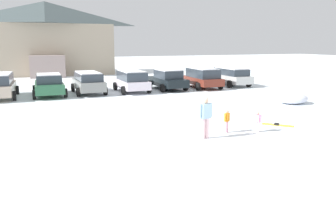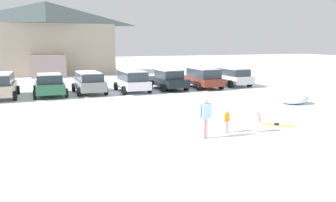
{
  "view_description": "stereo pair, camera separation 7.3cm",
  "coord_description": "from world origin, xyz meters",
  "px_view_note": "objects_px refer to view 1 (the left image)",
  "views": [
    {
      "loc": [
        -6.21,
        -9.13,
        3.71
      ],
      "look_at": [
        -0.26,
        5.45,
        0.91
      ],
      "focal_mm": 35.0,
      "sensor_mm": 36.0,
      "label": 1
    },
    {
      "loc": [
        -6.14,
        -9.16,
        3.71
      ],
      "look_at": [
        -0.26,
        5.45,
        0.91
      ],
      "focal_mm": 35.0,
      "sensor_mm": 36.0,
      "label": 2
    }
  ],
  "objects_px": {
    "parked_black_sedan": "(168,79)",
    "plowed_snow_pile": "(293,98)",
    "parked_green_coupe": "(49,85)",
    "parked_maroon_van": "(202,77)",
    "skier_child_in_orange_jacket": "(227,120)",
    "skier_child_in_pink_snowsuit": "(258,120)",
    "skier_adult_in_blue_parka": "(205,115)",
    "parked_white_suv": "(132,80)",
    "pair_of_skis": "(277,125)",
    "parked_beige_suv": "(0,85)",
    "ski_lodge": "(46,38)",
    "parked_silver_wagon": "(231,76)",
    "parked_grey_wagon": "(88,82)"
  },
  "relations": [
    {
      "from": "parked_beige_suv",
      "to": "parked_green_coupe",
      "type": "distance_m",
      "value": 3.14
    },
    {
      "from": "parked_beige_suv",
      "to": "plowed_snow_pile",
      "type": "height_order",
      "value": "parked_beige_suv"
    },
    {
      "from": "parked_green_coupe",
      "to": "parked_grey_wagon",
      "type": "relative_size",
      "value": 0.99
    },
    {
      "from": "skier_child_in_orange_jacket",
      "to": "plowed_snow_pile",
      "type": "relative_size",
      "value": 0.5
    },
    {
      "from": "parked_beige_suv",
      "to": "parked_silver_wagon",
      "type": "distance_m",
      "value": 18.26
    },
    {
      "from": "parked_green_coupe",
      "to": "parked_maroon_van",
      "type": "distance_m",
      "value": 12.07
    },
    {
      "from": "skier_child_in_orange_jacket",
      "to": "pair_of_skis",
      "type": "distance_m",
      "value": 2.88
    },
    {
      "from": "parked_white_suv",
      "to": "pair_of_skis",
      "type": "bearing_deg",
      "value": -75.48
    },
    {
      "from": "parked_beige_suv",
      "to": "parked_grey_wagon",
      "type": "distance_m",
      "value": 5.9
    },
    {
      "from": "parked_beige_suv",
      "to": "parked_grey_wagon",
      "type": "height_order",
      "value": "parked_beige_suv"
    },
    {
      "from": "ski_lodge",
      "to": "parked_white_suv",
      "type": "distance_m",
      "value": 19.05
    },
    {
      "from": "parked_black_sedan",
      "to": "skier_child_in_orange_jacket",
      "type": "height_order",
      "value": "parked_black_sedan"
    },
    {
      "from": "parked_white_suv",
      "to": "skier_child_in_pink_snowsuit",
      "type": "height_order",
      "value": "parked_white_suv"
    },
    {
      "from": "parked_silver_wagon",
      "to": "ski_lodge",
      "type": "bearing_deg",
      "value": 129.4
    },
    {
      "from": "parked_green_coupe",
      "to": "parked_grey_wagon",
      "type": "distance_m",
      "value": 2.77
    },
    {
      "from": "parked_green_coupe",
      "to": "skier_child_in_orange_jacket",
      "type": "relative_size",
      "value": 4.38
    },
    {
      "from": "pair_of_skis",
      "to": "parked_white_suv",
      "type": "bearing_deg",
      "value": 104.52
    },
    {
      "from": "parked_white_suv",
      "to": "parked_maroon_van",
      "type": "xyz_separation_m",
      "value": [
        6.09,
        -0.11,
        0.02
      ]
    },
    {
      "from": "parked_beige_suv",
      "to": "parked_green_coupe",
      "type": "relative_size",
      "value": 1.08
    },
    {
      "from": "skier_child_in_orange_jacket",
      "to": "pair_of_skis",
      "type": "relative_size",
      "value": 0.81
    },
    {
      "from": "ski_lodge",
      "to": "parked_beige_suv",
      "type": "relative_size",
      "value": 3.39
    },
    {
      "from": "parked_beige_suv",
      "to": "plowed_snow_pile",
      "type": "relative_size",
      "value": 2.36
    },
    {
      "from": "parked_silver_wagon",
      "to": "skier_child_in_orange_jacket",
      "type": "relative_size",
      "value": 4.56
    },
    {
      "from": "parked_black_sedan",
      "to": "plowed_snow_pile",
      "type": "distance_m",
      "value": 10.01
    },
    {
      "from": "pair_of_skis",
      "to": "parked_grey_wagon",
      "type": "bearing_deg",
      "value": 116.39
    },
    {
      "from": "skier_adult_in_blue_parka",
      "to": "skier_child_in_orange_jacket",
      "type": "height_order",
      "value": "skier_adult_in_blue_parka"
    },
    {
      "from": "parked_green_coupe",
      "to": "skier_child_in_pink_snowsuit",
      "type": "height_order",
      "value": "parked_green_coupe"
    },
    {
      "from": "parked_silver_wagon",
      "to": "parked_grey_wagon",
      "type": "bearing_deg",
      "value": 179.7
    },
    {
      "from": "parked_silver_wagon",
      "to": "skier_child_in_orange_jacket",
      "type": "bearing_deg",
      "value": -123.41
    },
    {
      "from": "parked_maroon_van",
      "to": "parked_beige_suv",
      "type": "bearing_deg",
      "value": 177.97
    },
    {
      "from": "parked_grey_wagon",
      "to": "parked_white_suv",
      "type": "distance_m",
      "value": 3.24
    },
    {
      "from": "ski_lodge",
      "to": "plowed_snow_pile",
      "type": "distance_m",
      "value": 29.96
    },
    {
      "from": "parked_black_sedan",
      "to": "skier_child_in_pink_snowsuit",
      "type": "xyz_separation_m",
      "value": [
        -1.32,
        -13.37,
        -0.31
      ]
    },
    {
      "from": "parked_black_sedan",
      "to": "skier_child_in_pink_snowsuit",
      "type": "bearing_deg",
      "value": -95.65
    },
    {
      "from": "skier_adult_in_blue_parka",
      "to": "parked_white_suv",
      "type": "bearing_deg",
      "value": 86.54
    },
    {
      "from": "parked_green_coupe",
      "to": "skier_child_in_pink_snowsuit",
      "type": "relative_size",
      "value": 4.86
    },
    {
      "from": "parked_black_sedan",
      "to": "parked_silver_wagon",
      "type": "height_order",
      "value": "parked_black_sedan"
    },
    {
      "from": "skier_child_in_orange_jacket",
      "to": "skier_child_in_pink_snowsuit",
      "type": "height_order",
      "value": "skier_child_in_orange_jacket"
    },
    {
      "from": "parked_silver_wagon",
      "to": "skier_adult_in_blue_parka",
      "type": "distance_m",
      "value": 16.87
    },
    {
      "from": "parked_green_coupe",
      "to": "parked_maroon_van",
      "type": "relative_size",
      "value": 1.01
    },
    {
      "from": "parked_maroon_van",
      "to": "skier_child_in_pink_snowsuit",
      "type": "relative_size",
      "value": 4.81
    },
    {
      "from": "ski_lodge",
      "to": "pair_of_skis",
      "type": "xyz_separation_m",
      "value": [
        8.59,
        -30.63,
        -4.31
      ]
    },
    {
      "from": "parked_grey_wagon",
      "to": "parked_white_suv",
      "type": "bearing_deg",
      "value": -7.31
    },
    {
      "from": "parked_beige_suv",
      "to": "parked_black_sedan",
      "type": "xyz_separation_m",
      "value": [
        12.14,
        -0.3,
        -0.09
      ]
    },
    {
      "from": "parked_white_suv",
      "to": "skier_child_in_orange_jacket",
      "type": "relative_size",
      "value": 4.19
    },
    {
      "from": "parked_maroon_van",
      "to": "ski_lodge",
      "type": "bearing_deg",
      "value": 122.24
    },
    {
      "from": "pair_of_skis",
      "to": "plowed_snow_pile",
      "type": "height_order",
      "value": "plowed_snow_pile"
    },
    {
      "from": "parked_green_coupe",
      "to": "plowed_snow_pile",
      "type": "xyz_separation_m",
      "value": [
        13.83,
        -8.94,
        -0.48
      ]
    },
    {
      "from": "parked_silver_wagon",
      "to": "skier_child_in_pink_snowsuit",
      "type": "relative_size",
      "value": 5.06
    },
    {
      "from": "parked_grey_wagon",
      "to": "parked_black_sedan",
      "type": "bearing_deg",
      "value": -2.68
    }
  ]
}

